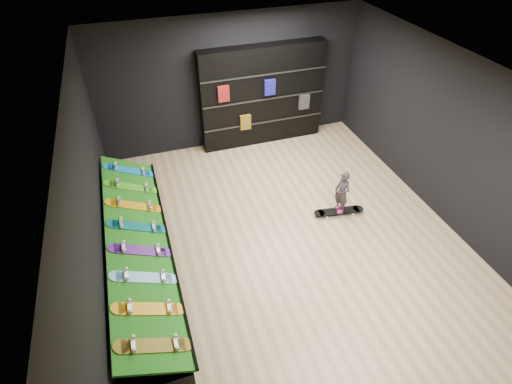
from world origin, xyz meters
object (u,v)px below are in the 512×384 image
object	(u,v)px
display_rack	(140,260)
back_shelving	(262,96)
child	(341,200)
floor_skateboard	(339,212)

from	to	relation	value
display_rack	back_shelving	distance (m)	4.73
back_shelving	child	size ratio (longest dim) A/B	5.44
back_shelving	floor_skateboard	xyz separation A→B (m)	(0.51, -3.09, -1.11)
floor_skateboard	child	bearing A→B (deg)	0.00
floor_skateboard	back_shelving	bearing A→B (deg)	108.18
child	display_rack	bearing A→B (deg)	-102.22
floor_skateboard	child	world-z (taller)	child
display_rack	back_shelving	size ratio (longest dim) A/B	1.56
display_rack	floor_skateboard	xyz separation A→B (m)	(3.75, 0.23, -0.20)
floor_skateboard	child	xyz separation A→B (m)	(0.00, 0.00, 0.31)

